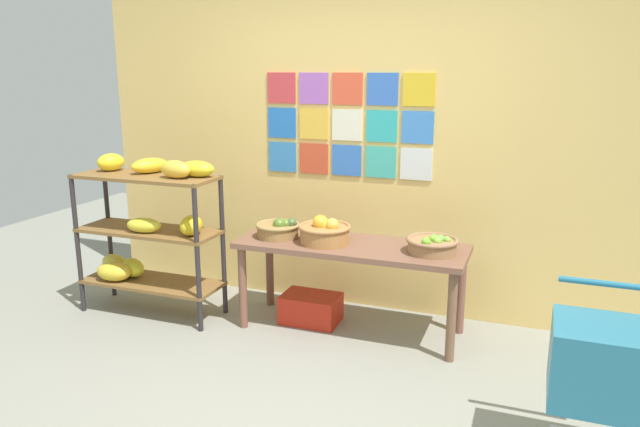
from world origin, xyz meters
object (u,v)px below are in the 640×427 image
Objects in this scene: display_table at (351,255)px; fruit_basket_back_right at (279,229)px; produce_crate_under_table at (311,308)px; banana_shelf_unit at (147,226)px; fruit_basket_right at (432,244)px; shopping_cart at (613,373)px; fruit_basket_left at (324,231)px.

fruit_basket_back_right is (-0.55, -0.02, 0.14)m from display_table.
fruit_basket_back_right reaches higher than produce_crate_under_table.
fruit_basket_right is (2.12, 0.20, 0.02)m from banana_shelf_unit.
shopping_cart is (1.90, -1.14, 0.41)m from produce_crate_under_table.
produce_crate_under_table is 0.48× the size of shopping_cart.
fruit_basket_right is 0.82× the size of produce_crate_under_table.
banana_shelf_unit is 3.27m from shopping_cart.
fruit_basket_back_right is (-1.12, -0.01, 0.00)m from fruit_basket_right.
fruit_basket_right is at bearing 0.41° from fruit_basket_back_right.
fruit_basket_right is 1.07m from produce_crate_under_table.
fruit_basket_left is 0.36m from fruit_basket_back_right.
fruit_basket_back_right is at bearing -177.81° from display_table.
shopping_cart is at bearing -15.90° from banana_shelf_unit.
fruit_basket_back_right is at bearing 176.52° from fruit_basket_left.
shopping_cart is at bearing -47.20° from fruit_basket_right.
fruit_basket_right is at bearing 2.27° from fruit_basket_left.
fruit_basket_back_right is at bearing -179.59° from fruit_basket_right.
fruit_basket_left is at bearing -28.79° from produce_crate_under_table.
display_table is at bearing 152.15° from shopping_cart.
fruit_basket_left is (-0.19, -0.04, 0.17)m from display_table.
fruit_basket_left is (-0.76, -0.03, 0.03)m from fruit_basket_right.
banana_shelf_unit is 1.57m from display_table.
display_table is 0.59m from fruit_basket_right.
shopping_cart reaches higher than produce_crate_under_table.
fruit_basket_back_right is 0.37× the size of shopping_cart.
fruit_basket_back_right is at bearing 10.95° from banana_shelf_unit.
display_table is 4.98× the size of fruit_basket_back_right.
shopping_cart is (1.58, -1.11, -0.05)m from display_table.
banana_shelf_unit reaches higher than produce_crate_under_table.
fruit_basket_left reaches higher than fruit_basket_back_right.
shopping_cart is (2.13, -1.09, -0.19)m from fruit_basket_back_right.
fruit_basket_back_right is at bearing -167.49° from produce_crate_under_table.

